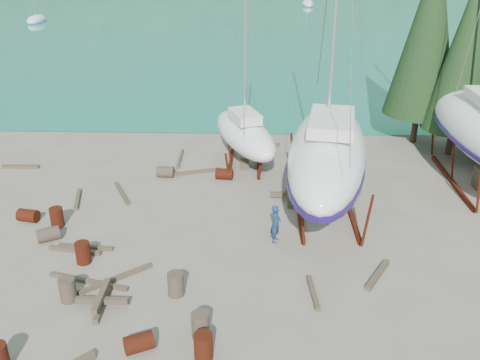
{
  "coord_description": "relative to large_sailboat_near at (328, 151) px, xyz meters",
  "views": [
    {
      "loc": [
        1.34,
        -17.13,
        11.74
      ],
      "look_at": [
        0.7,
        3.0,
        2.35
      ],
      "focal_mm": 40.0,
      "sensor_mm": 36.0,
      "label": 1
    }
  ],
  "objects": [
    {
      "name": "ground",
      "position": [
        -4.52,
        -4.97,
        -2.9
      ],
      "size": [
        600.0,
        600.0,
        0.0
      ],
      "primitive_type": "plane",
      "color": "#665C50",
      "rests_on": "ground"
    },
    {
      "name": "cypress_near_right",
      "position": [
        7.98,
        7.03,
        2.89
      ],
      "size": [
        3.6,
        3.6,
        10.0
      ],
      "color": "black",
      "rests_on": "ground"
    },
    {
      "name": "cypress_back_left",
      "position": [
        6.48,
        9.03,
        3.76
      ],
      "size": [
        4.14,
        4.14,
        11.5
      ],
      "color": "black",
      "rests_on": "ground"
    },
    {
      "name": "moored_boat_left",
      "position": [
        -34.52,
        55.03,
        -2.52
      ],
      "size": [
        2.0,
        5.0,
        6.05
      ],
      "color": "white",
      "rests_on": "ground"
    },
    {
      "name": "moored_boat_mid",
      "position": [
        5.48,
        75.03,
        -2.52
      ],
      "size": [
        2.0,
        5.0,
        6.05
      ],
      "color": "white",
      "rests_on": "ground"
    },
    {
      "name": "large_sailboat_near",
      "position": [
        0.0,
        0.0,
        0.0
      ],
      "size": [
        5.17,
        11.84,
        18.03
      ],
      "rotation": [
        0.0,
        0.0,
        -0.16
      ],
      "color": "white",
      "rests_on": "ground"
    },
    {
      "name": "small_sailboat_shore",
      "position": [
        -3.79,
        5.04,
        -1.06
      ],
      "size": [
        4.61,
        7.31,
        11.19
      ],
      "rotation": [
        0.0,
        0.0,
        0.38
      ],
      "color": "white",
      "rests_on": "ground"
    },
    {
      "name": "worker",
      "position": [
        -2.32,
        -2.92,
        -2.07
      ],
      "size": [
        0.53,
        0.68,
        1.66
      ],
      "primitive_type": "imported",
      "rotation": [
        0.0,
        0.0,
        1.32
      ],
      "color": "navy",
      "rests_on": "ground"
    },
    {
      "name": "drum_2",
      "position": [
        -13.25,
        -1.59,
        -2.61
      ],
      "size": [
        0.98,
        0.74,
        0.58
      ],
      "primitive_type": "cylinder",
      "rotation": [
        1.57,
        0.0,
        1.37
      ],
      "color": "#4E160D",
      "rests_on": "ground"
    },
    {
      "name": "drum_4",
      "position": [
        -4.81,
        3.17,
        -2.61
      ],
      "size": [
        0.93,
        0.66,
        0.58
      ],
      "primitive_type": "cylinder",
      "rotation": [
        1.57,
        0.0,
        1.47
      ],
      "color": "#4E160D",
      "rests_on": "ground"
    },
    {
      "name": "drum_5",
      "position": [
        -5.94,
        -6.65,
        -2.46
      ],
      "size": [
        0.58,
        0.58,
        0.88
      ],
      "primitive_type": "cylinder",
      "color": "#2D2823",
      "rests_on": "ground"
    },
    {
      "name": "drum_7",
      "position": [
        -4.68,
        -9.72,
        -2.46
      ],
      "size": [
        0.58,
        0.58,
        0.88
      ],
      "primitive_type": "cylinder",
      "color": "#4E160D",
      "rests_on": "ground"
    },
    {
      "name": "drum_8",
      "position": [
        -11.82,
        -1.96,
        -2.46
      ],
      "size": [
        0.58,
        0.58,
        0.88
      ],
      "primitive_type": "cylinder",
      "color": "#4E160D",
      "rests_on": "ground"
    },
    {
      "name": "drum_9",
      "position": [
        -7.91,
        3.34,
        -2.61
      ],
      "size": [
        0.93,
        0.66,
        0.58
      ],
      "primitive_type": "cylinder",
      "rotation": [
        1.57,
        0.0,
        1.48
      ],
      "color": "#2D2823",
      "rests_on": "ground"
    },
    {
      "name": "drum_12",
      "position": [
        -6.69,
        -9.47,
        -2.61
      ],
      "size": [
        1.04,
        0.9,
        0.58
      ],
      "primitive_type": "cylinder",
      "rotation": [
        1.57,
        0.0,
        2.02
      ],
      "color": "#4E160D",
      "rests_on": "ground"
    },
    {
      "name": "drum_14",
      "position": [
        -9.83,
        -4.73,
        -2.46
      ],
      "size": [
        0.58,
        0.58,
        0.88
      ],
      "primitive_type": "cylinder",
      "color": "#4E160D",
      "rests_on": "ground"
    },
    {
      "name": "drum_15",
      "position": [
        -11.78,
        -3.16,
        -2.61
      ],
      "size": [
        1.05,
        0.93,
        0.58
      ],
      "primitive_type": "cylinder",
      "rotation": [
        1.57,
        0.0,
        2.08
      ],
      "color": "#2D2823",
      "rests_on": "ground"
    },
    {
      "name": "drum_16",
      "position": [
        -9.66,
        -7.09,
        -2.46
      ],
      "size": [
        0.58,
        0.58,
        0.88
      ],
      "primitive_type": "cylinder",
      "color": "#2D2823",
      "rests_on": "ground"
    },
    {
      "name": "drum_17",
      "position": [
        -4.86,
        -8.77,
        -2.46
      ],
      "size": [
        0.58,
        0.58,
        0.88
      ],
      "primitive_type": "cylinder",
      "color": "#2D2823",
      "rests_on": "ground"
    },
    {
      "name": "timber_1",
      "position": [
        1.44,
        -5.35,
        -2.81
      ],
      "size": [
        1.24,
        1.89,
        0.19
      ],
      "primitive_type": "cube",
      "rotation": [
        0.0,
        0.0,
        2.6
      ],
      "color": "brown",
      "rests_on": "ground"
    },
    {
      "name": "timber_2",
      "position": [
        -16.02,
        4.22,
        -2.81
      ],
      "size": [
        2.0,
        0.24,
        0.19
      ],
      "primitive_type": "cube",
      "rotation": [
        0.0,
        0.0,
        1.6
      ],
      "color": "brown",
      "rests_on": "ground"
    },
    {
      "name": "timber_3",
      "position": [
        -9.27,
        -6.08,
        -2.83
      ],
      "size": [
        3.14,
        1.01,
        0.15
      ],
      "primitive_type": "cube",
      "rotation": [
        0.0,
        0.0,
        1.3
      ],
      "color": "brown",
      "rests_on": "ground"
    },
    {
      "name": "timber_5",
      "position": [
        -8.31,
        -5.89,
        -2.82
      ],
      "size": [
        2.37,
        2.0,
        0.16
      ],
      "primitive_type": "cube",
      "rotation": [
        0.0,
        0.0,
        2.26
      ],
      "color": "brown",
      "rests_on": "ground"
    },
    {
      "name": "timber_6",
      "position": [
        -2.61,
        7.76,
        -2.81
      ],
      "size": [
        1.78,
        0.58,
        0.19
      ],
      "primitive_type": "cube",
      "rotation": [
        0.0,
        0.0,
        1.79
      ],
      "color": "brown",
      "rests_on": "ground"
    },
    {
      "name": "timber_7",
      "position": [
        -1.08,
        -6.5,
        -2.82
      ],
      "size": [
        0.33,
        1.91,
        0.17
      ],
      "primitive_type": "cube",
      "rotation": [
        0.0,
        0.0,
        0.08
      ],
      "color": "brown",
      "rests_on": "ground"
    },
    {
      "name": "timber_9",
      "position": [
        -7.46,
        5.67,
        -2.83
      ],
      "size": [
        0.21,
        2.58,
        0.15
      ],
      "primitive_type": "cube",
      "rotation": [
        0.0,
        0.0,
        0.02
      ],
      "color": "brown",
      "rests_on": "ground"
    },
    {
      "name": "timber_10",
      "position": [
        -6.53,
        3.79,
        -2.82
      ],
      "size": [
        3.0,
        1.11,
        0.16
      ],
      "primitive_type": "cube",
      "rotation": [
        0.0,
        0.0,
        1.88
      ],
      "color": "brown",
      "rests_on": "ground"
    },
    {
      "name": "timber_11",
      "position": [
        -10.06,
        -3.74,
        -2.83
      ],
      "size": [
        2.31,
        0.39,
        0.15
      ],
      "primitive_type": "cube",
      "rotation": [
        0.0,
        0.0,
        1.47
      ],
      "color": "brown",
      "rests_on": "ground"
    },
    {
      "name": "timber_12",
      "position": [
        -10.42,
        -4.03,
        -2.82
      ],
      "size": [
        2.21,
        0.57,
        0.17
      ],
      "primitive_type": "cube",
      "rotation": [
        0.0,
        0.0,
        1.39
      ],
      "color": "brown",
      "rests_on": "ground"
    },
    {
      "name": "timber_15",
      "position": [
        -9.74,
        1.21,
        -2.83
      ],
      "size": [
        1.27,
        2.33,
        0.15
      ],
      "primitive_type": "cube",
      "rotation": [
        0.0,
        0.0,
        0.47
      ],
      "color": "brown",
      "rests_on": "ground"
    },
    {
      "name": "timber_17",
      "position": [
        -11.7,
        0.49,
        -2.82
      ],
      "size": [
        0.61,
        2.07,
        0.16
      ],
      "primitive_type": "cube",
      "rotation": [
        0.0,
        0.0,
        0.22
      ],
      "color": "brown",
      "rests_on": "ground"
    },
    {
      "name": "timber_pile_fore",
      "position": [
        -8.37,
        -7.47,
        -2.6
      ],
      "size": [
        1.8,
        1.8,
        0.6
      ],
      "color": "brown",
      "rests_on": "ground"
    },
    {
      "name": "timber_pile_aft",
      "position": [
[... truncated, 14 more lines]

